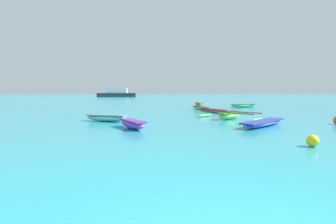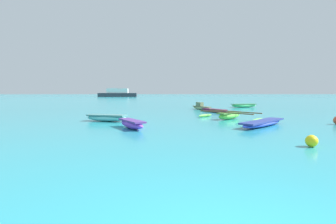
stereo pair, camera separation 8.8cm
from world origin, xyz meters
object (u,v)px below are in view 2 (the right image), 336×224
Objects in this scene: distant_ferry at (118,93)px; moored_boat_5 at (201,107)px; moored_boat_1 at (263,123)px; moored_boat_4 at (244,105)px; moored_boat_0 at (107,118)px; moored_boat_2 at (229,115)px; moored_boat_6 at (132,124)px; mooring_buoy_2 at (312,141)px; moored_boat_3 at (214,110)px.

moored_boat_5 is at bearing -71.72° from distant_ferry.
moored_boat_4 reaches higher than moored_boat_1.
moored_boat_2 is (7.66, 1.05, 0.01)m from moored_boat_0.
moored_boat_5 is 52.22m from distant_ferry.
moored_boat_6 is (-10.38, -15.54, 0.02)m from moored_boat_4.
moored_boat_1 is at bearing 86.64° from mooring_buoy_2.
moored_boat_0 is 59.65m from distant_ferry.
moored_boat_6 reaches higher than moored_boat_3.
moored_boat_0 is at bearing -81.05° from distant_ferry.
distant_ferry reaches higher than moored_boat_1.
moored_boat_3 is 1.18× the size of moored_boat_6.
moored_boat_5 is at bearing 127.25° from moored_boat_6.
moored_boat_3 is at bearing 50.56° from moored_boat_1.
moored_boat_2 is 1.32× the size of moored_boat_4.
moored_boat_0 is 6.75× the size of mooring_buoy_2.
distant_ferry is at bearing 115.82° from moored_boat_0.
moored_boat_0 is 1.05× the size of moored_boat_5.
moored_boat_6 is (-6.69, -0.64, 0.06)m from moored_boat_1.
moored_boat_2 reaches higher than moored_boat_6.
distant_ferry is at bearing 100.47° from moored_boat_4.
moored_boat_4 is at bearing 62.67° from moored_boat_0.
moored_boat_5 is (-0.57, 8.29, 0.01)m from moored_boat_2.
moored_boat_1 is at bearing -73.78° from distant_ferry.
distant_ferry is (-17.52, 66.20, 0.77)m from mooring_buoy_2.
moored_boat_1 is 63.78m from distant_ferry.
mooring_buoy_2 is at bearing -138.17° from moored_boat_1.
moored_boat_3 is (7.72, 6.29, -0.06)m from moored_boat_0.
moored_boat_1 is 3.49m from moored_boat_2.
moored_boat_0 reaches higher than moored_boat_1.
moored_boat_5 is (-1.43, 11.67, 0.08)m from moored_boat_1.
moored_boat_5 is 1.11× the size of moored_boat_6.
moored_boat_0 is 1.17× the size of moored_boat_6.
moored_boat_6 is 7.72m from mooring_buoy_2.
moored_boat_4 is 6.06m from moored_boat_5.
moored_boat_5 is 6.42× the size of mooring_buoy_2.
moored_boat_6 reaches higher than moored_boat_1.
moored_boat_6 is at bearing -64.43° from moored_boat_3.
distant_ferry is (-11.12, 61.89, 0.73)m from moored_boat_6.
moored_boat_0 is 9.96m from moored_boat_3.
distant_ferry reaches higher than moored_boat_2.
moored_boat_0 is 17.53m from moored_boat_4.
moored_boat_3 is at bearing 47.28° from moored_boat_2.
distant_ferry reaches higher than moored_boat_3.
moored_boat_6 is at bearing -51.66° from moored_boat_5.
moored_boat_3 is 10.97m from moored_boat_6.
moored_boat_3 is at bearing -140.05° from moored_boat_4.
moored_boat_4 is 51.10m from distant_ferry.
moored_boat_5 reaches higher than moored_boat_2.
moored_boat_5 is (-5.12, -3.23, 0.03)m from moored_boat_4.
moored_boat_1 is 1.49× the size of moored_boat_6.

